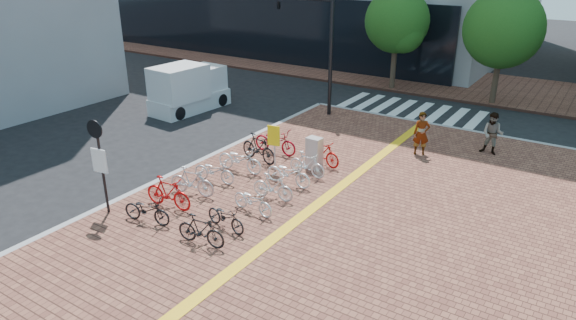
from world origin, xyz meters
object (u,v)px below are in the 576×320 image
Objects in this scene: notice_sign at (99,156)px; pedestrian_a at (421,134)px; bike_3 at (214,171)px; bike_10 at (273,187)px; bike_9 at (253,201)px; box_truck at (188,89)px; bike_1 at (168,193)px; yellow_sign at (274,140)px; utility_box at (314,153)px; bike_8 at (226,217)px; bike_4 at (240,159)px; bike_13 at (322,153)px; traffic_light_pole at (306,27)px; bike_0 at (147,210)px; bike_7 at (201,230)px; bike_5 at (258,148)px; bike_12 at (307,164)px; bike_11 at (289,173)px; bike_6 at (275,141)px; bike_2 at (192,181)px; pedestrian_b at (493,134)px.

pedestrian_a is at bearing 57.35° from notice_sign.
bike_3 is 4.29m from notice_sign.
bike_10 is 0.85× the size of pedestrian_a.
bike_9 is at bearing 174.20° from bike_10.
bike_1 is at bearing -50.06° from box_truck.
bike_10 is at bearing -56.55° from yellow_sign.
yellow_sign is 9.77m from box_truck.
bike_3 is 3.97m from utility_box.
yellow_sign is at bearing 24.36° from bike_8.
yellow_sign is (1.04, 0.83, 0.76)m from bike_4.
bike_13 is 8.45m from traffic_light_pole.
notice_sign is (-3.94, -1.32, 1.60)m from bike_8.
bike_7 reaches higher than bike_0.
box_truck is at bearing 160.81° from utility_box.
bike_13 is 2.11m from yellow_sign.
bike_13 is at bearing 49.47° from yellow_sign.
bike_5 reaches higher than bike_12.
bike_8 is at bearing -143.37° from bike_5.
notice_sign is at bearing 116.71° from bike_8.
bike_10 is at bearing -52.01° from bike_1.
traffic_light_pole reaches higher than bike_8.
yellow_sign is (-1.28, -1.50, 0.75)m from bike_13.
notice_sign reaches higher than utility_box.
box_truck is at bearing 59.68° from bike_11.
bike_3 is 8.73m from pedestrian_a.
bike_5 is at bearing 175.52° from bike_6.
utility_box is (2.18, -0.49, 0.10)m from bike_6.
box_truck is at bearing 32.53° from bike_2.
bike_12 is (2.38, 1.08, -0.04)m from bike_4.
bike_8 is at bearing -69.56° from traffic_light_pole.
utility_box is at bearing -45.21° from bike_3.
bike_7 is 4.22m from notice_sign.
bike_10 is 3.58m from bike_13.
bike_9 is (2.40, 2.34, -0.01)m from bike_0.
bike_9 is at bearing -154.66° from bike_6.
utility_box reaches higher than bike_3.
bike_0 is 0.27× the size of traffic_light_pole.
pedestrian_b is at bearing -6.82° from traffic_light_pole.
bike_10 is at bearing -33.09° from box_truck.
bike_13 is (-0.02, 7.14, 0.04)m from bike_7.
bike_5 reaches higher than bike_13.
bike_6 is (0.18, 4.89, 0.00)m from bike_2.
bike_10 is at bearing -86.42° from utility_box.
bike_2 is at bearing -109.32° from yellow_sign.
bike_0 is 0.89× the size of bike_5.
bike_2 is 0.90× the size of bike_4.
pedestrian_b is at bearing -39.05° from bike_11.
bike_1 is at bearing -80.51° from traffic_light_pole.
bike_11 is (-0.11, 3.70, 0.06)m from bike_8.
pedestrian_a is at bearing -143.28° from pedestrian_b.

